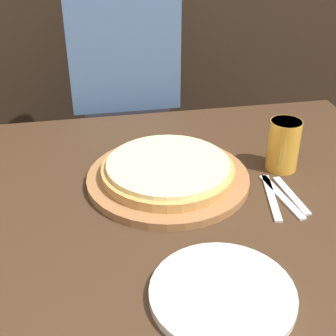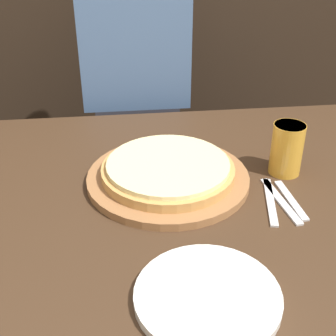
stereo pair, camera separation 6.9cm
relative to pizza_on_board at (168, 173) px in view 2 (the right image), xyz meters
name	(u,v)px [view 2 (the right image)]	position (x,y,z in m)	size (l,w,h in m)	color
dining_table	(159,311)	(-0.03, -0.07, -0.41)	(1.36, 1.00, 0.76)	#3D2819
pizza_on_board	(168,173)	(0.00, 0.00, 0.00)	(0.41, 0.41, 0.06)	#99663D
beer_glass	(287,147)	(0.31, 0.01, 0.05)	(0.08, 0.08, 0.14)	gold
dinner_plate	(207,296)	(0.02, -0.40, -0.02)	(0.26, 0.26, 0.02)	white
fork	(270,201)	(0.23, -0.12, -0.02)	(0.06, 0.19, 0.00)	silver
dinner_knife	(281,201)	(0.25, -0.12, -0.02)	(0.04, 0.19, 0.00)	silver
spoon	(291,200)	(0.28, -0.12, -0.02)	(0.03, 0.17, 0.00)	silver
diner_person	(137,117)	(-0.05, 0.60, -0.11)	(0.37, 0.20, 1.36)	#33333D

